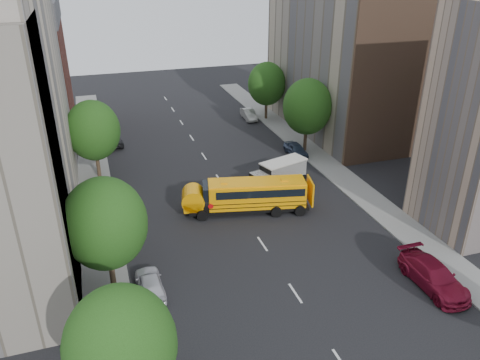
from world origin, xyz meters
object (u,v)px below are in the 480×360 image
street_tree_1 (105,224)px  parked_car_3 (434,276)px  parked_car_0 (150,284)px  parked_car_2 (111,139)px  street_tree_0 (121,346)px  parked_car_4 (296,149)px  school_bus (247,194)px  parked_car_1 (120,201)px  safari_truck (279,173)px  street_tree_2 (93,130)px  street_tree_4 (307,107)px  street_tree_5 (267,84)px  parked_car_5 (249,114)px

street_tree_1 → parked_car_3: bearing=-17.1°
parked_car_0 → parked_car_2: parked_car_0 is taller
street_tree_0 → parked_car_0: size_ratio=1.85×
parked_car_0 → parked_car_4: (18.40, 18.38, -0.03)m
school_bus → parked_car_1: 10.83m
street_tree_0 → parked_car_3: 20.54m
safari_truck → school_bus: bearing=-157.0°
street_tree_2 → parked_car_2: bearing=78.7°
street_tree_1 → school_bus: bearing=31.8°
street_tree_0 → parked_car_3: (19.80, 3.91, -3.84)m
street_tree_4 → parked_car_0: 27.84m
school_bus → street_tree_2: bearing=149.2°
street_tree_4 → street_tree_5: size_ratio=1.08×
parked_car_4 → parked_car_5: (-0.80, 13.28, 0.02)m
parked_car_2 → parked_car_5: bearing=-173.3°
school_bus → parked_car_0: 12.48m
parked_car_5 → street_tree_0: bearing=-113.7°
safari_truck → parked_car_3: safari_truck is taller
parked_car_2 → parked_car_3: (18.08, -32.72, 0.14)m
street_tree_5 → parked_car_3: street_tree_5 is taller
street_tree_5 → parked_car_2: street_tree_5 is taller
street_tree_0 → school_bus: size_ratio=0.72×
street_tree_0 → parked_car_4: size_ratio=1.94×
street_tree_1 → parked_car_3: 21.13m
parked_car_2 → safari_truck: bearing=126.7°
school_bus → street_tree_5: bearing=77.8°
safari_truck → parked_car_2: 21.23m
school_bus → parked_car_2: 21.83m
street_tree_5 → parked_car_5: 4.64m
safari_truck → parked_car_0: size_ratio=1.46×
parked_car_1 → parked_car_4: parked_car_1 is taller
street_tree_1 → parked_car_5: street_tree_1 is taller
parked_car_2 → street_tree_0: bearing=81.6°
street_tree_5 → safari_truck: street_tree_5 is taller
safari_truck → parked_car_1: (-14.63, -0.11, -0.51)m
street_tree_1 → parked_car_5: bearing=57.1°
safari_truck → parked_car_4: (4.57, 6.35, -0.60)m
parked_car_2 → parked_car_3: parked_car_3 is taller
street_tree_1 → street_tree_2: (0.00, 18.00, -0.12)m
parked_car_0 → parked_car_3: size_ratio=0.72×
parked_car_1 → parked_car_2: parked_car_1 is taller
parked_car_0 → parked_car_5: 36.22m
street_tree_5 → parked_car_0: 37.06m
school_bus → street_tree_0: bearing=-111.5°
parked_car_1 → parked_car_4: bearing=-166.9°
street_tree_4 → street_tree_5: street_tree_4 is taller
street_tree_0 → street_tree_5: 45.65m
street_tree_1 → street_tree_4: street_tree_4 is taller
street_tree_1 → safari_truck: street_tree_1 is taller
street_tree_4 → parked_car_2: street_tree_4 is taller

